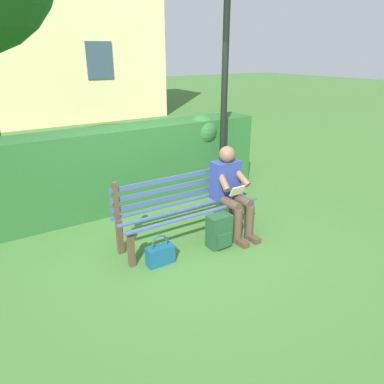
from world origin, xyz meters
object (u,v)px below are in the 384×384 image
(park_bench, at_px, (184,205))
(handbag, at_px, (160,254))
(person_seated, at_px, (231,189))
(lamp_post, at_px, (225,58))
(backpack, at_px, (219,231))

(park_bench, distance_m, handbag, 0.79)
(person_seated, bearing_deg, lamp_post, -122.22)
(lamp_post, bearing_deg, backpack, 52.16)
(person_seated, height_order, backpack, person_seated)
(person_seated, distance_m, handbag, 1.32)
(handbag, bearing_deg, lamp_post, -144.74)
(park_bench, distance_m, person_seated, 0.66)
(park_bench, bearing_deg, backpack, 119.54)
(person_seated, height_order, lamp_post, lamp_post)
(park_bench, relative_size, lamp_post, 0.54)
(person_seated, relative_size, lamp_post, 0.33)
(person_seated, distance_m, backpack, 0.62)
(park_bench, relative_size, person_seated, 1.61)
(lamp_post, bearing_deg, park_bench, 35.63)
(person_seated, bearing_deg, backpack, 34.81)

